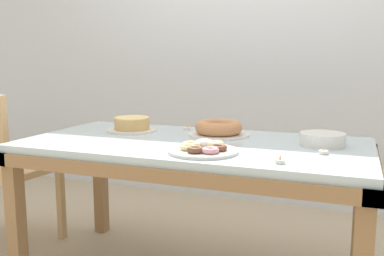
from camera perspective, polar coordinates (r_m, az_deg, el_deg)
The scene contains 11 objects.
wall_back at distance 3.41m, azimuth 8.69°, elevation 11.91°, with size 8.00×0.10×2.60m, color silver.
dining_table at distance 2.12m, azimuth 0.19°, elevation -4.06°, with size 1.71×0.88×0.73m.
chair at distance 2.75m, azimuth -24.06°, elevation -4.35°, with size 0.46×0.46×0.94m.
cake_chocolate_round at distance 2.41m, azimuth -8.00°, elevation 0.40°, with size 0.27×0.27×0.08m.
cake_golden_bundt at distance 2.25m, azimuth 3.57°, elevation -0.12°, with size 0.32×0.32×0.08m.
pastry_platter at distance 1.85m, azimuth 1.52°, elevation -2.81°, with size 0.31×0.31×0.04m.
plate_stack at distance 2.08m, azimuth 16.99°, elevation -1.45°, with size 0.21×0.21×0.06m.
tealight_centre at distance 1.69m, azimuth 11.65°, elevation -4.32°, with size 0.04×0.04×0.04m.
tealight_near_cakes at distance 2.44m, azimuth 1.21°, elevation -0.04°, with size 0.04×0.04×0.04m.
tealight_left_edge at distance 2.44m, azimuth -0.68°, elevation -0.04°, with size 0.04×0.04×0.04m.
tealight_right_edge at distance 1.90m, azimuth 17.11°, elevation -3.05°, with size 0.04×0.04×0.04m.
Camera 1 is at (0.73, -1.94, 1.12)m, focal length 40.00 mm.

